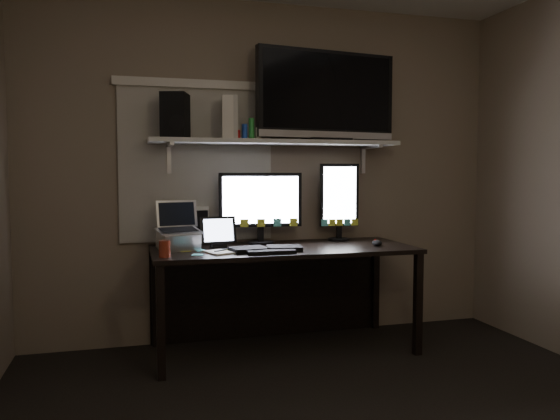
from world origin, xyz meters
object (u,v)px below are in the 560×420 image
object	(u,v)px
keyboard	(267,249)
speaker	(175,116)
mouse	(377,243)
tablet	(218,232)
tv	(327,96)
game_console	(229,118)
desk	(279,269)
laptop	(178,226)
monitor_portrait	(339,202)
cup	(165,249)
monitor_landscape	(261,207)

from	to	relation	value
keyboard	speaker	world-z (taller)	speaker
mouse	tablet	distance (m)	1.12
keyboard	speaker	bearing A→B (deg)	145.84
tv	game_console	bearing A→B (deg)	172.58
desk	laptop	bearing A→B (deg)	-175.05
monitor_portrait	cup	distance (m)	1.43
monitor_landscape	laptop	bearing A→B (deg)	-160.29
tv	desk	bearing A→B (deg)	-175.41
desk	cup	xyz separation A→B (m)	(-0.83, -0.36, 0.23)
desk	tablet	bearing A→B (deg)	-176.82
tablet	cup	xyz separation A→B (m)	(-0.38, -0.34, -0.06)
desk	monitor_portrait	world-z (taller)	monitor_portrait
monitor_portrait	speaker	world-z (taller)	speaker
monitor_portrait	mouse	bearing A→B (deg)	-60.33
desk	monitor_portrait	xyz separation A→B (m)	(0.51, 0.11, 0.47)
mouse	tv	world-z (taller)	tv
laptop	keyboard	bearing A→B (deg)	-33.54
mouse	speaker	size ratio (longest dim) A/B	0.35
cup	tv	size ratio (longest dim) A/B	0.09
keyboard	cup	size ratio (longest dim) A/B	4.68
desk	keyboard	size ratio (longest dim) A/B	3.74
tablet	desk	bearing A→B (deg)	-3.03
desk	monitor_landscape	bearing A→B (deg)	138.40
speaker	tablet	bearing A→B (deg)	-7.25
monitor_portrait	game_console	size ratio (longest dim) A/B	2.02
mouse	laptop	bearing A→B (deg)	-170.40
desk	cup	bearing A→B (deg)	-156.40
tablet	tv	distance (m)	1.28
laptop	monitor_landscape	bearing A→B (deg)	2.32
keyboard	speaker	size ratio (longest dim) A/B	1.55
laptop	cup	distance (m)	0.34
game_console	laptop	bearing A→B (deg)	-145.56
mouse	cup	size ratio (longest dim) A/B	1.07
desk	monitor_landscape	size ratio (longest dim) A/B	2.98
keyboard	cup	bearing A→B (deg)	-172.86
monitor_landscape	mouse	distance (m)	0.87
tv	game_console	distance (m)	0.75
cup	laptop	bearing A→B (deg)	69.90
mouse	desk	bearing A→B (deg)	177.22
desk	tv	xyz separation A→B (m)	(0.39, 0.08, 1.26)
mouse	game_console	size ratio (longest dim) A/B	0.37
cup	desk	bearing A→B (deg)	23.60
monitor_landscape	tv	xyz separation A→B (m)	(0.50, -0.01, 0.81)
laptop	tablet	bearing A→B (deg)	-4.76
monitor_portrait	tv	bearing A→B (deg)	-160.64
tv	keyboard	bearing A→B (deg)	-154.25
mouse	speaker	distance (m)	1.66
cup	keyboard	bearing A→B (deg)	7.21
desk	cup	world-z (taller)	cup
desk	tablet	world-z (taller)	tablet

